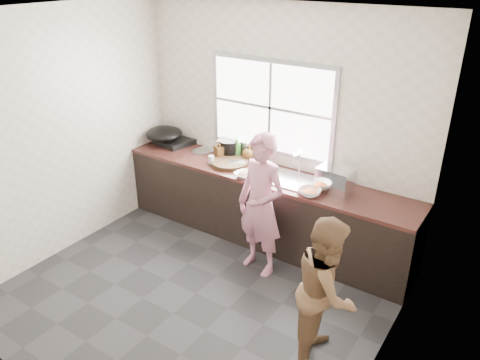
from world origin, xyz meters
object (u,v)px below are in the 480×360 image
Objects in this scene: wok at (164,134)px; dish_rack at (335,180)px; person_side at (327,290)px; bowl_crabs at (310,193)px; bottle_green at (237,146)px; glass_jar at (211,160)px; black_pot at (229,147)px; burner at (176,141)px; woman at (261,210)px; bottle_brown_tall at (219,150)px; bowl_mince at (245,175)px; plate_food at (227,155)px; bottle_brown_short at (248,153)px; pot_lid_left at (201,151)px; pot_lid_right at (208,149)px; cutting_board at (230,163)px; bowl_held at (304,191)px.

wok is 1.31× the size of dish_rack.
bowl_crabs is (-0.70, 1.09, 0.23)m from person_side.
bottle_green is 2.87× the size of glass_jar.
black_pot is at bearing 36.24° from person_side.
wok reaches higher than burner.
bottle_brown_tall is at bearing 157.64° from woman.
plate_food is (-0.53, 0.40, -0.02)m from bowl_mince.
wok reaches higher than black_pot.
bottle_brown_short is at bearing 6.99° from plate_food.
pot_lid_left is 0.11m from pot_lid_right.
glass_jar is 0.41× the size of pot_lid_left.
plate_food is at bearing 178.47° from dish_rack.
woman is at bearing 38.57° from person_side.
bowl_crabs is at bearing -19.93° from bottle_green.
plate_food is (-0.19, 0.20, -0.01)m from cutting_board.
person_side is 2.39m from glass_jar.
bottle_brown_tall is (-0.04, -0.15, 0.00)m from black_pot.
pot_lid_right is (-0.51, 0.24, -0.02)m from cutting_board.
bottle_green is at bearing 9.63° from wok.
bottle_brown_short is at bearing 157.15° from bowl_crabs.
bowl_crabs is 0.40× the size of wok.
bottle_brown_short reaches higher than bowl_crabs.
pot_lid_right is at bearing 173.39° from plate_food.
dish_rack reaches higher than bowl_mince.
woman is 7.74× the size of bowl_crabs.
bottle_brown_tall is (-1.37, 0.29, 0.08)m from bowl_crabs.
pot_lid_left is (-0.36, -0.11, -0.10)m from black_pot.
woman is at bearing -43.26° from bottle_green.
burner is at bearing -177.06° from bottle_green.
woman is 0.57m from bowl_mince.
bottle_brown_tall is (-0.16, -0.15, -0.03)m from bottle_green.
pot_lid_right is at bearing 158.69° from woman.
bowl_mince is 2.21× the size of glass_jar.
glass_jar is at bearing -91.89° from plate_food.
glass_jar is (-2.06, 1.19, 0.25)m from person_side.
cutting_board is 1.02m from burner.
bottle_brown_tall is 0.45× the size of wok.
bottle_green is 0.62× the size of burner.
plate_food is (-2.05, 1.49, 0.21)m from person_side.
bowl_mince is 0.67m from plate_food.
bowl_crabs is at bearing -11.09° from pot_lid_left.
woman is 3.24× the size of cutting_board.
plate_food reaches higher than pot_lid_left.
bowl_held is at bearing -133.44° from dish_rack.
bowl_mince is at bearing -37.00° from plate_food.
bowl_held is 0.77× the size of plate_food.
person_side is 7.45× the size of bowl_held.
glass_jar is at bearing -153.65° from cutting_board.
bowl_crabs is at bearing 15.93° from person_side.
dish_rack reaches higher than pot_lid_right.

